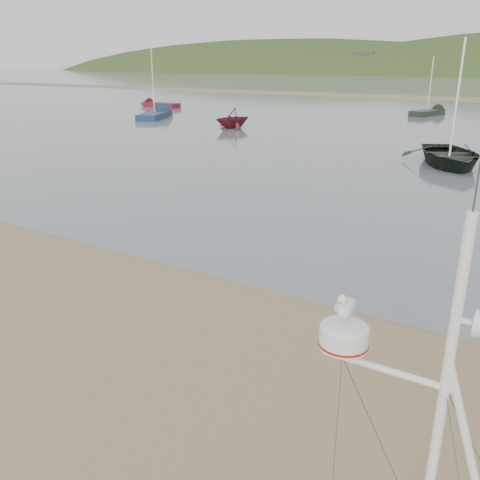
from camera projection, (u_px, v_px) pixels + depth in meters
The scene contains 6 objects.
ground at pixel (110, 366), 8.50m from camera, with size 560.00×560.00×0.00m, color olive.
boat_dark at pixel (456, 110), 23.62m from camera, with size 3.73×1.08×5.23m, color black.
boat_red at pixel (232, 109), 37.82m from camera, with size 2.48×1.52×2.88m, color #5A1420.
sailboat_dark_mid at pixel (434, 112), 47.95m from camera, with size 2.93×5.77×5.63m.
sailboat_blue_near at pixel (161, 113), 46.61m from camera, with size 4.40×7.19×7.05m.
dinghy_red_far at pixel (153, 104), 56.26m from camera, with size 5.67×1.76×1.36m.
Camera 1 is at (5.69, -5.09, 4.82)m, focal length 38.00 mm.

